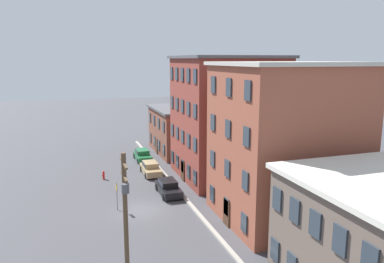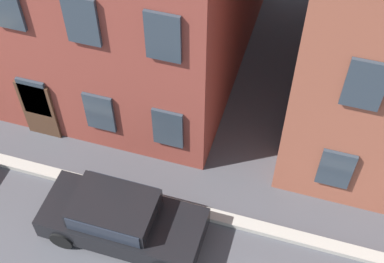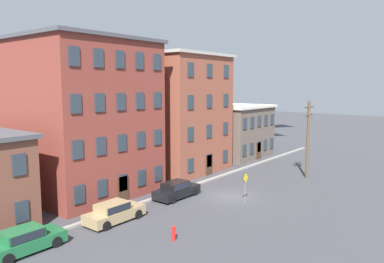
{
  "view_description": "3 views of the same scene",
  "coord_description": "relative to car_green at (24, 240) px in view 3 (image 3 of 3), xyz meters",
  "views": [
    {
      "loc": [
        31.23,
        -5.6,
        13.21
      ],
      "look_at": [
        0.15,
        4.7,
        6.9
      ],
      "focal_mm": 35.0,
      "sensor_mm": 36.0,
      "label": 1
    },
    {
      "loc": [
        0.8,
        -3.23,
        13.22
      ],
      "look_at": [
        -1.54,
        4.47,
        3.62
      ],
      "focal_mm": 50.0,
      "sensor_mm": 36.0,
      "label": 2
    },
    {
      "loc": [
        -26.87,
        -17.17,
        9.66
      ],
      "look_at": [
        1.38,
        5.24,
        5.16
      ],
      "focal_mm": 35.0,
      "sensor_mm": 36.0,
      "label": 3
    }
  ],
  "objects": [
    {
      "name": "ground_plane",
      "position": [
        16.69,
        -3.33,
        -0.75
      ],
      "size": [
        200.0,
        200.0,
        0.0
      ],
      "primitive_type": "plane",
      "color": "#424247"
    },
    {
      "name": "kerb_strip",
      "position": [
        16.69,
        1.17,
        -0.67
      ],
      "size": [
        56.0,
        0.36,
        0.16
      ],
      "primitive_type": "cube",
      "color": "#9E998E",
      "rests_on": "ground_plane"
    },
    {
      "name": "apartment_midblock",
      "position": [
        9.8,
        7.8,
        6.08
      ],
      "size": [
        11.0,
        10.77,
        13.62
      ],
      "color": "brown",
      "rests_on": "ground_plane"
    },
    {
      "name": "apartment_far",
      "position": [
        21.91,
        7.78,
        5.79
      ],
      "size": [
        10.0,
        10.73,
        13.05
      ],
      "color": "brown",
      "rests_on": "ground_plane"
    },
    {
      "name": "apartment_annex",
      "position": [
        33.02,
        8.34,
        2.74
      ],
      "size": [
        9.67,
        11.86,
        6.95
      ],
      "color": "#66564C",
      "rests_on": "ground_plane"
    },
    {
      "name": "car_green",
      "position": [
        0.0,
        0.0,
        0.0
      ],
      "size": [
        4.4,
        1.92,
        1.43
      ],
      "color": "#1E6638",
      "rests_on": "ground_plane"
    },
    {
      "name": "car_tan",
      "position": [
        6.39,
        -0.28,
        0.0
      ],
      "size": [
        4.4,
        1.92,
        1.43
      ],
      "color": "tan",
      "rests_on": "ground_plane"
    },
    {
      "name": "car_black",
      "position": [
        13.48,
        -0.0,
        0.0
      ],
      "size": [
        4.4,
        1.92,
        1.43
      ],
      "color": "black",
      "rests_on": "ground_plane"
    },
    {
      "name": "caution_sign",
      "position": [
        15.95,
        -5.35,
        0.95
      ],
      "size": [
        0.91,
        0.08,
        2.55
      ],
      "color": "slate",
      "rests_on": "ground_plane"
    },
    {
      "name": "utility_pole",
      "position": [
        27.19,
        -6.15,
        3.76
      ],
      "size": [
        2.4,
        0.44,
        8.0
      ],
      "color": "brown",
      "rests_on": "ground_plane"
    },
    {
      "name": "fire_hydrant",
      "position": [
        6.63,
        -5.69,
        -0.27
      ],
      "size": [
        0.24,
        0.34,
        0.96
      ],
      "color": "red",
      "rests_on": "ground_plane"
    }
  ]
}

